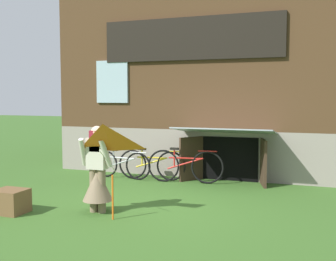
{
  "coord_description": "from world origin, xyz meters",
  "views": [
    {
      "loc": [
        2.98,
        -6.75,
        2.01
      ],
      "look_at": [
        0.15,
        0.99,
        1.34
      ],
      "focal_mm": 44.22,
      "sensor_mm": 36.0,
      "label": 1
    }
  ],
  "objects": [
    {
      "name": "ground_plane",
      "position": [
        0.0,
        0.0,
        0.0
      ],
      "size": [
        60.0,
        60.0,
        0.0
      ],
      "primitive_type": "plane",
      "color": "#386023"
    },
    {
      "name": "log_house",
      "position": [
        0.0,
        5.25,
        2.61
      ],
      "size": [
        7.47,
        5.61,
        5.22
      ],
      "color": "gray",
      "rests_on": "ground_plane"
    },
    {
      "name": "person",
      "position": [
        -0.6,
        -0.53,
        0.63
      ],
      "size": [
        0.6,
        0.52,
        1.51
      ],
      "rotation": [
        0.0,
        0.0,
        -0.06
      ],
      "color": "#7F6B51",
      "rests_on": "ground_plane"
    },
    {
      "name": "kite",
      "position": [
        -0.19,
        -1.06,
        1.2
      ],
      "size": [
        0.93,
        0.95,
        1.47
      ],
      "color": "orange",
      "rests_on": "ground_plane"
    },
    {
      "name": "bicycle_red",
      "position": [
        0.07,
        2.37,
        0.4
      ],
      "size": [
        1.8,
        0.26,
        0.82
      ],
      "rotation": [
        0.0,
        0.0,
        0.12
      ],
      "color": "black",
      "rests_on": "ground_plane"
    },
    {
      "name": "bicycle_yellow",
      "position": [
        -0.8,
        2.42,
        0.37
      ],
      "size": [
        1.69,
        0.18,
        0.77
      ],
      "rotation": [
        0.0,
        0.0,
        0.08
      ],
      "color": "black",
      "rests_on": "ground_plane"
    },
    {
      "name": "bicycle_silver",
      "position": [
        -1.56,
        2.32,
        0.35
      ],
      "size": [
        1.59,
        0.14,
        0.72
      ],
      "rotation": [
        0.0,
        0.0,
        -0.06
      ],
      "color": "black",
      "rests_on": "ground_plane"
    },
    {
      "name": "wooden_crate",
      "position": [
        -2.0,
        -1.09,
        0.2
      ],
      "size": [
        0.55,
        0.47,
        0.41
      ],
      "primitive_type": "cube",
      "color": "brown",
      "rests_on": "ground_plane"
    }
  ]
}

